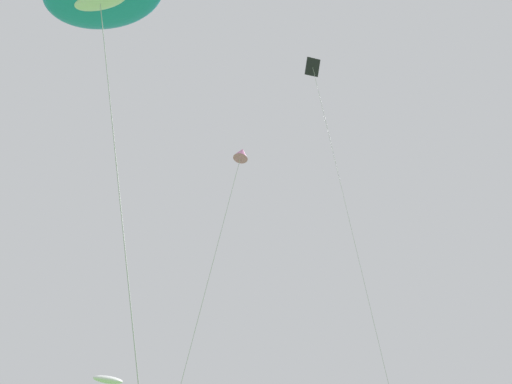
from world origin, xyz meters
TOP-DOWN VIEW (x-y plane):
  - small_kite_streamer_purple at (4.48, 11.29)m, footprint 1.17×3.25m
  - small_kite_triangle_green at (5.82, 18.15)m, footprint 1.26×4.19m
  - small_kite_bird_shape at (11.49, 11.64)m, footprint 3.37×1.93m

SIDE VIEW (x-z plane):
  - small_kite_triangle_green at x=5.82m, z-range 3.71..11.66m
  - small_kite_streamer_purple at x=4.48m, z-range 6.58..20.70m
  - small_kite_bird_shape at x=11.49m, z-range 10.40..35.95m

